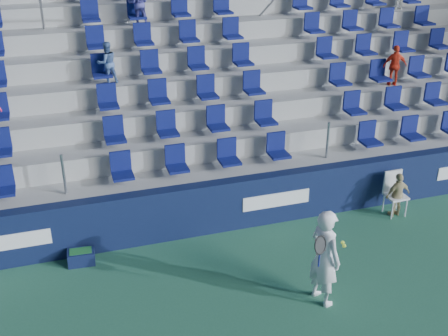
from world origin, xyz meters
name	(u,v)px	position (x,y,z in m)	size (l,w,h in m)	color
ground	(261,321)	(0.00, 0.00, 0.00)	(70.00, 70.00, 0.00)	#2C6749
sponsor_wall	(211,207)	(0.00, 3.15, 0.60)	(24.00, 0.32, 1.20)	#10193C
grandstand	(160,77)	(0.00, 8.24, 2.13)	(24.00, 8.17, 6.63)	#979792
tennis_player	(325,257)	(1.28, 0.21, 0.96)	(0.71, 0.79, 1.91)	white
line_judge_chair	(394,190)	(4.34, 2.66, 0.60)	(0.46, 0.47, 1.05)	white
line_judge	(398,195)	(4.34, 2.50, 0.54)	(0.64, 0.27, 1.09)	tan
ball_bin	(81,256)	(-2.88, 2.75, 0.16)	(0.56, 0.39, 0.30)	#10193D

